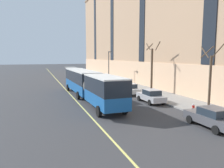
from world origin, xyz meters
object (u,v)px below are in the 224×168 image
parked_car_darkgray_5 (88,74)px  parked_car_white_7 (129,89)px  city_bus (89,83)px  parked_car_green_6 (82,73)px  parked_car_green_0 (111,83)px  street_lamp (109,63)px  fire_hydrant (193,108)px  street_tree_near_corner (210,78)px  parked_car_silver_1 (151,96)px  parked_car_darkgray_3 (212,117)px  parked_car_white_2 (95,77)px  street_tree_mid_block (152,67)px

parked_car_darkgray_5 → parked_car_white_7: (-0.03, -26.21, -0.00)m
city_bus → parked_car_green_6: (6.35, 35.13, -1.23)m
parked_car_green_0 → parked_car_white_7: bearing=-89.3°
city_bus → street_lamp: (8.07, 15.95, 2.03)m
fire_hydrant → street_tree_near_corner: bearing=-0.1°
street_tree_near_corner → parked_car_silver_1: bearing=121.8°
street_lamp → fire_hydrant: (-0.10, -25.77, -3.55)m
city_bus → parked_car_green_0: size_ratio=4.38×
parked_car_green_0 → parked_car_white_7: size_ratio=1.00×
parked_car_darkgray_5 → street_lamp: street_lamp is taller
parked_car_darkgray_3 → fire_hydrant: (1.67, 4.08, -0.29)m
city_bus → parked_car_silver_1: (6.41, -4.39, -1.24)m
parked_car_darkgray_5 → street_tree_near_corner: (3.46, -37.76, 2.55)m
parked_car_darkgray_5 → fire_hydrant: size_ratio=6.13×
parked_car_silver_1 → parked_car_white_7: same height
parked_car_green_6 → fire_hydrant: bearing=-87.9°
parked_car_darkgray_5 → street_tree_near_corner: bearing=-84.8°
parked_car_green_0 → street_lamp: (1.88, 6.53, 3.26)m
city_bus → street_lamp: bearing=63.2°
parked_car_green_6 → street_tree_near_corner: 45.15m
city_bus → parked_car_green_0: bearing=56.7°
city_bus → parked_car_white_7: 6.63m
parked_car_green_6 → parked_car_white_7: size_ratio=1.00×
parked_car_white_2 → parked_car_green_6: 14.11m
parked_car_silver_1 → fire_hydrant: size_ratio=6.07×
parked_car_white_7 → fire_hydrant: size_ratio=6.14×
parked_car_green_0 → parked_car_white_2: size_ratio=0.93×
parked_car_silver_1 → fire_hydrant: (1.56, -5.43, -0.29)m
parked_car_darkgray_5 → parked_car_green_6: size_ratio=1.00×
parked_car_silver_1 → parked_car_white_2: 25.41m
parked_car_darkgray_3 → parked_car_darkgray_5: 41.84m
parked_car_silver_1 → street_tree_mid_block: (3.36, 5.86, 3.02)m
parked_car_silver_1 → parked_car_darkgray_3: same height
street_lamp → parked_car_darkgray_3: bearing=-93.4°
fire_hydrant → parked_car_green_6: bearing=92.1°
parked_car_green_6 → street_lamp: (1.71, -19.18, 3.26)m
parked_car_darkgray_5 → street_lamp: (1.75, -11.99, 3.26)m
street_lamp → parked_car_white_7: bearing=-97.1°
parked_car_green_0 → parked_car_darkgray_5: 18.52m
parked_car_green_0 → parked_car_green_6: size_ratio=1.00×
parked_car_silver_1 → street_tree_mid_block: street_tree_mid_block is taller
parked_car_silver_1 → parked_car_white_2: size_ratio=0.92×
city_bus → fire_hydrant: (7.97, -9.82, -1.52)m
parked_car_white_7 → street_tree_mid_block: street_tree_mid_block is taller
parked_car_darkgray_5 → street_lamp: 12.55m
parked_car_white_2 → fire_hydrant: size_ratio=6.61×
street_tree_near_corner → street_lamp: size_ratio=1.04×
parked_car_silver_1 → parked_car_green_6: same height
parked_car_white_7 → street_tree_mid_block: bearing=-4.2°
parked_car_green_6 → street_tree_mid_block: 33.96m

